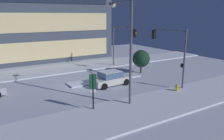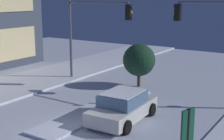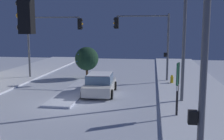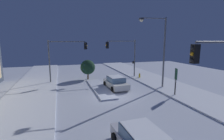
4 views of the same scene
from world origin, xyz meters
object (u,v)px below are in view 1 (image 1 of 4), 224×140
Objects in this scene: traffic_light_corner_far_right at (122,39)px; parking_info_sign at (93,88)px; decorated_tree_median at (141,59)px; traffic_light_corner_near_right at (171,46)px; car_near at (111,79)px; street_lamp_arched at (125,38)px; fire_hydrant at (177,88)px.

traffic_light_corner_far_right is 14.71m from parking_info_sign.
decorated_tree_median is (0.79, -3.18, -2.31)m from traffic_light_corner_far_right.
traffic_light_corner_near_right is at bearing -96.65° from decorated_tree_median.
car_near is 0.52× the size of street_lamp_arched.
street_lamp_arched is 4.80m from parking_info_sign.
street_lamp_arched is 7.66m from fire_hydrant.
decorated_tree_median is (0.65, 5.54, -2.26)m from traffic_light_corner_near_right.
traffic_light_corner_far_right is 1.98× the size of decorated_tree_median.
car_near reaches higher than fire_hydrant.
fire_hydrant is (-1.18, -2.24, -3.73)m from traffic_light_corner_near_right.
car_near is 7.11m from traffic_light_corner_near_right.
parking_info_sign is (-8.86, 0.32, 1.48)m from fire_hydrant.
car_near is 8.43m from traffic_light_corner_far_right.
traffic_light_corner_far_right is 11.64m from fire_hydrant.
street_lamp_arched is at bearing -110.02° from car_near.
traffic_light_corner_near_right is 8.72m from traffic_light_corner_far_right.
fire_hydrant is at bearing 152.30° from traffic_light_corner_near_right.
fire_hydrant is 8.99m from parking_info_sign.
traffic_light_corner_far_right is at bearing -26.18° from parking_info_sign.
decorated_tree_median is at bearing 76.81° from fire_hydrant.
car_near is 5.38× the size of fire_hydrant.
traffic_light_corner_far_right is at bearing -28.56° from street_lamp_arched.
parking_info_sign is at bearing -145.09° from decorated_tree_median.
traffic_light_corner_far_right is 0.69× the size of street_lamp_arched.
parking_info_sign reaches higher than fire_hydrant.
car_near is 6.83m from fire_hydrant.
car_near is at bearing -12.81° from street_lamp_arched.
parking_info_sign is at bearing -42.94° from traffic_light_corner_far_right.
street_lamp_arched is (-6.74, -10.34, 1.30)m from traffic_light_corner_far_right.
traffic_light_corner_near_right is 4.51m from fire_hydrant.
traffic_light_corner_far_right reaches higher than decorated_tree_median.
traffic_light_corner_far_right is (-0.14, 8.71, 0.05)m from traffic_light_corner_near_right.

